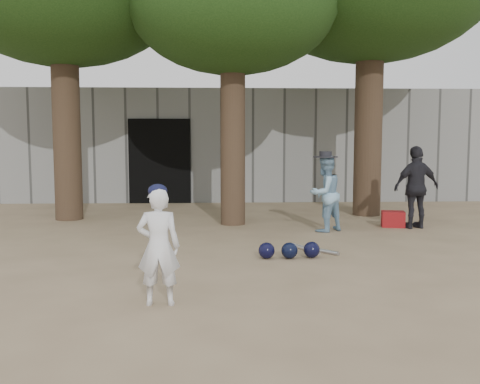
{
  "coord_description": "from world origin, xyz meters",
  "views": [
    {
      "loc": [
        0.28,
        -6.21,
        1.66
      ],
      "look_at": [
        0.6,
        1.0,
        0.95
      ],
      "focal_mm": 40.0,
      "sensor_mm": 36.0,
      "label": 1
    }
  ],
  "objects_px": {
    "spectator_blue": "(325,193)",
    "red_bag": "(393,219)",
    "spectator_dark": "(416,187)",
    "boy_player": "(159,247)"
  },
  "relations": [
    {
      "from": "spectator_blue",
      "to": "red_bag",
      "type": "distance_m",
      "value": 1.57
    },
    {
      "from": "spectator_dark",
      "to": "spectator_blue",
      "type": "bearing_deg",
      "value": -3.51
    },
    {
      "from": "spectator_dark",
      "to": "red_bag",
      "type": "xyz_separation_m",
      "value": [
        -0.37,
        0.17,
        -0.62
      ]
    },
    {
      "from": "spectator_dark",
      "to": "red_bag",
      "type": "height_order",
      "value": "spectator_dark"
    },
    {
      "from": "spectator_dark",
      "to": "red_bag",
      "type": "relative_size",
      "value": 3.68
    },
    {
      "from": "boy_player",
      "to": "spectator_dark",
      "type": "xyz_separation_m",
      "value": [
        4.31,
        4.5,
        0.18
      ]
    },
    {
      "from": "spectator_blue",
      "to": "spectator_dark",
      "type": "distance_m",
      "value": 1.8
    },
    {
      "from": "red_bag",
      "to": "spectator_dark",
      "type": "bearing_deg",
      "value": -24.77
    },
    {
      "from": "spectator_blue",
      "to": "red_bag",
      "type": "xyz_separation_m",
      "value": [
        1.41,
        0.44,
        -0.54
      ]
    },
    {
      "from": "boy_player",
      "to": "spectator_dark",
      "type": "distance_m",
      "value": 6.23
    }
  ]
}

